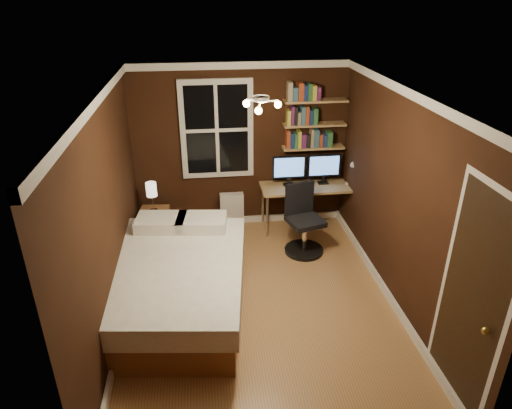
{
  "coord_description": "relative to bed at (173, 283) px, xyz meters",
  "views": [
    {
      "loc": [
        -0.59,
        -4.39,
        3.44
      ],
      "look_at": [
        0.02,
        0.45,
        1.09
      ],
      "focal_mm": 32.0,
      "sensor_mm": 36.0,
      "label": 1
    }
  ],
  "objects": [
    {
      "name": "window",
      "position": [
        0.65,
        1.99,
        1.23
      ],
      "size": [
        1.06,
        0.06,
        1.46
      ],
      "primitive_type": "cube",
      "color": "silver",
      "rests_on": "wall_back"
    },
    {
      "name": "desk",
      "position": [
        2.0,
        1.73,
        0.32
      ],
      "size": [
        1.48,
        0.55,
        0.7
      ],
      "color": "#987549",
      "rests_on": "ground"
    },
    {
      "name": "ceiling",
      "position": [
        1.0,
        -0.07,
        2.18
      ],
      "size": [
        3.2,
        4.2,
        0.02
      ],
      "primitive_type": "cube",
      "color": "white",
      "rests_on": "wall_back"
    },
    {
      "name": "bookshelf_upper",
      "position": [
        2.08,
        1.91,
        1.63
      ],
      "size": [
        0.92,
        0.22,
        0.03
      ],
      "primitive_type": "cube",
      "color": "#987549",
      "rests_on": "wall_back"
    },
    {
      "name": "monitor_right",
      "position": [
        2.23,
        1.81,
        0.61
      ],
      "size": [
        0.5,
        0.12,
        0.47
      ],
      "primitive_type": null,
      "color": "black",
      "rests_on": "desk"
    },
    {
      "name": "bedside_lamp",
      "position": [
        -0.33,
        1.57,
        0.4
      ],
      "size": [
        0.15,
        0.15,
        0.44
      ],
      "primitive_type": null,
      "color": "beige",
      "rests_on": "nightstand"
    },
    {
      "name": "desk_lamp",
      "position": [
        2.61,
        1.65,
        0.6
      ],
      "size": [
        0.14,
        0.32,
        0.44
      ],
      "primitive_type": null,
      "color": "silver",
      "rests_on": "desk"
    },
    {
      "name": "books_row_middle",
      "position": [
        2.08,
        1.91,
        1.41
      ],
      "size": [
        0.48,
        0.16,
        0.23
      ],
      "primitive_type": null,
      "color": "navy",
      "rests_on": "bookshelf_middle"
    },
    {
      "name": "wall_right",
      "position": [
        2.6,
        -0.07,
        0.93
      ],
      "size": [
        0.04,
        4.2,
        2.5
      ],
      "primitive_type": "cube",
      "color": "black",
      "rests_on": "ground"
    },
    {
      "name": "monitor_left",
      "position": [
        1.7,
        1.81,
        0.61
      ],
      "size": [
        0.5,
        0.12,
        0.47
      ],
      "primitive_type": null,
      "color": "black",
      "rests_on": "desk"
    },
    {
      "name": "wall_back",
      "position": [
        1.0,
        2.03,
        0.93
      ],
      "size": [
        3.2,
        0.04,
        2.5
      ],
      "primitive_type": "cube",
      "color": "black",
      "rests_on": "ground"
    },
    {
      "name": "radiator",
      "position": [
        0.83,
        1.93,
        -0.05
      ],
      "size": [
        0.36,
        0.13,
        0.55
      ],
      "primitive_type": "cube",
      "color": "silver",
      "rests_on": "ground"
    },
    {
      "name": "bed",
      "position": [
        0.0,
        0.0,
        0.0
      ],
      "size": [
        1.87,
        2.42,
        0.76
      ],
      "rotation": [
        0.0,
        0.0,
        -0.12
      ],
      "color": "brown",
      "rests_on": "ground"
    },
    {
      "name": "ceiling_fixture",
      "position": [
        1.0,
        -0.17,
        2.08
      ],
      "size": [
        0.44,
        0.44,
        0.18
      ],
      "primitive_type": null,
      "color": "beige",
      "rests_on": "ceiling"
    },
    {
      "name": "bookshelf_lower",
      "position": [
        2.08,
        1.91,
        0.93
      ],
      "size": [
        0.92,
        0.22,
        0.03
      ],
      "primitive_type": "cube",
      "color": "#987549",
      "rests_on": "wall_back"
    },
    {
      "name": "nightstand",
      "position": [
        -0.33,
        1.57,
        -0.07
      ],
      "size": [
        0.44,
        0.44,
        0.51
      ],
      "primitive_type": "cube",
      "rotation": [
        0.0,
        0.0,
        -0.1
      ],
      "color": "brown",
      "rests_on": "ground"
    },
    {
      "name": "office_chair",
      "position": [
        1.77,
        1.04,
        0.05
      ],
      "size": [
        0.55,
        0.55,
        1.0
      ],
      "rotation": [
        0.0,
        0.0,
        0.28
      ],
      "color": "black",
      "rests_on": "ground"
    },
    {
      "name": "door",
      "position": [
        2.59,
        -1.62,
        0.7
      ],
      "size": [
        0.03,
        0.82,
        2.05
      ],
      "primitive_type": null,
      "color": "black",
      "rests_on": "ground"
    },
    {
      "name": "books_row_lower",
      "position": [
        2.08,
        1.91,
        1.06
      ],
      "size": [
        0.66,
        0.16,
        0.23
      ],
      "primitive_type": null,
      "color": "#993A1B",
      "rests_on": "bookshelf_lower"
    },
    {
      "name": "wall_left",
      "position": [
        -0.6,
        -0.07,
        0.93
      ],
      "size": [
        0.04,
        4.2,
        2.5
      ],
      "primitive_type": "cube",
      "color": "black",
      "rests_on": "ground"
    },
    {
      "name": "door_knob",
      "position": [
        2.55,
        -1.92,
        0.68
      ],
      "size": [
        0.06,
        0.06,
        0.06
      ],
      "primitive_type": "sphere",
      "color": "gold",
      "rests_on": "door"
    },
    {
      "name": "books_row_upper",
      "position": [
        2.08,
        1.91,
        1.76
      ],
      "size": [
        0.42,
        0.16,
        0.23
      ],
      "primitive_type": null,
      "color": "#296134",
      "rests_on": "bookshelf_upper"
    },
    {
      "name": "bookshelf_middle",
      "position": [
        2.08,
        1.91,
        1.28
      ],
      "size": [
        0.92,
        0.22,
        0.03
      ],
      "primitive_type": "cube",
      "color": "#987549",
      "rests_on": "wall_back"
    },
    {
      "name": "floor",
      "position": [
        1.0,
        -0.07,
        -0.32
      ],
      "size": [
        4.2,
        4.2,
        0.0
      ],
      "primitive_type": "plane",
      "color": "olive",
      "rests_on": "ground"
    }
  ]
}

